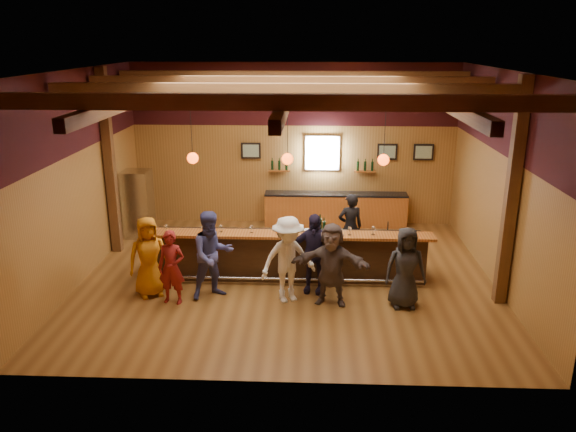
# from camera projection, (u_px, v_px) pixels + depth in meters

# --- Properties ---
(room) EXTENTS (9.04, 9.00, 4.52)m
(room) POSITION_uv_depth(u_px,v_px,m) (287.00, 134.00, 11.64)
(room) COLOR brown
(room) RESTS_ON ground
(bar_counter) EXTENTS (6.30, 1.07, 1.11)m
(bar_counter) POSITION_uv_depth(u_px,v_px,m) (288.00, 253.00, 12.54)
(bar_counter) COLOR black
(bar_counter) RESTS_ON ground
(back_bar_cabinet) EXTENTS (4.00, 0.52, 0.95)m
(back_bar_cabinet) POSITION_uv_depth(u_px,v_px,m) (335.00, 209.00, 15.90)
(back_bar_cabinet) COLOR brown
(back_bar_cabinet) RESTS_ON ground
(window) EXTENTS (0.95, 0.09, 0.95)m
(window) POSITION_uv_depth(u_px,v_px,m) (322.00, 153.00, 15.66)
(window) COLOR silver
(window) RESTS_ON room
(framed_pictures) EXTENTS (5.35, 0.05, 0.45)m
(framed_pictures) POSITION_uv_depth(u_px,v_px,m) (353.00, 152.00, 15.60)
(framed_pictures) COLOR black
(framed_pictures) RESTS_ON room
(wine_shelves) EXTENTS (3.00, 0.18, 0.30)m
(wine_shelves) POSITION_uv_depth(u_px,v_px,m) (322.00, 169.00, 15.72)
(wine_shelves) COLOR brown
(wine_shelves) RESTS_ON room
(pendant_lights) EXTENTS (4.24, 0.24, 1.37)m
(pendant_lights) POSITION_uv_depth(u_px,v_px,m) (287.00, 159.00, 11.73)
(pendant_lights) COLOR black
(pendant_lights) RESTS_ON room
(stainless_fridge) EXTENTS (0.70, 0.70, 1.80)m
(stainless_fridge) POSITION_uv_depth(u_px,v_px,m) (138.00, 204.00, 14.93)
(stainless_fridge) COLOR silver
(stainless_fridge) RESTS_ON ground
(customer_orange) EXTENTS (0.98, 0.85, 1.69)m
(customer_orange) POSITION_uv_depth(u_px,v_px,m) (149.00, 257.00, 11.48)
(customer_orange) COLOR #BF6E11
(customer_orange) RESTS_ON ground
(customer_redvest) EXTENTS (0.60, 0.43, 1.52)m
(customer_redvest) POSITION_uv_depth(u_px,v_px,m) (172.00, 267.00, 11.16)
(customer_redvest) COLOR maroon
(customer_redvest) RESTS_ON ground
(customer_denim) EXTENTS (1.12, 1.04, 1.84)m
(customer_denim) POSITION_uv_depth(u_px,v_px,m) (212.00, 255.00, 11.37)
(customer_denim) COLOR #414583
(customer_denim) RESTS_ON ground
(customer_white) EXTENTS (1.33, 1.09, 1.79)m
(customer_white) POSITION_uv_depth(u_px,v_px,m) (288.00, 260.00, 11.20)
(customer_white) COLOR white
(customer_white) RESTS_ON ground
(customer_navy) EXTENTS (1.07, 0.59, 1.72)m
(customer_navy) POSITION_uv_depth(u_px,v_px,m) (313.00, 253.00, 11.62)
(customer_navy) COLOR #201A34
(customer_navy) RESTS_ON ground
(customer_brown) EXTENTS (1.63, 0.75, 1.69)m
(customer_brown) POSITION_uv_depth(u_px,v_px,m) (331.00, 264.00, 11.10)
(customer_brown) COLOR #574945
(customer_brown) RESTS_ON ground
(customer_dark) EXTENTS (0.84, 0.57, 1.65)m
(customer_dark) POSITION_uv_depth(u_px,v_px,m) (405.00, 268.00, 10.98)
(customer_dark) COLOR black
(customer_dark) RESTS_ON ground
(bartender) EXTENTS (0.67, 0.51, 1.64)m
(bartender) POSITION_uv_depth(u_px,v_px,m) (350.00, 227.00, 13.36)
(bartender) COLOR black
(bartender) RESTS_ON ground
(ice_bucket) EXTENTS (0.24, 0.24, 0.26)m
(ice_bucket) POSITION_uv_depth(u_px,v_px,m) (285.00, 228.00, 12.02)
(ice_bucket) COLOR brown
(ice_bucket) RESTS_ON bar_counter
(bottle_a) EXTENTS (0.07, 0.07, 0.34)m
(bottle_a) POSITION_uv_depth(u_px,v_px,m) (324.00, 227.00, 12.04)
(bottle_a) COLOR black
(bottle_a) RESTS_ON bar_counter
(bottle_b) EXTENTS (0.08, 0.08, 0.39)m
(bottle_b) POSITION_uv_depth(u_px,v_px,m) (320.00, 225.00, 12.13)
(bottle_b) COLOR black
(bottle_b) RESTS_ON bar_counter
(glass_a) EXTENTS (0.09, 0.09, 0.19)m
(glass_a) POSITION_uv_depth(u_px,v_px,m) (166.00, 227.00, 12.04)
(glass_a) COLOR silver
(glass_a) RESTS_ON bar_counter
(glass_b) EXTENTS (0.08, 0.08, 0.17)m
(glass_b) POSITION_uv_depth(u_px,v_px,m) (203.00, 227.00, 12.05)
(glass_b) COLOR silver
(glass_b) RESTS_ON bar_counter
(glass_c) EXTENTS (0.07, 0.07, 0.17)m
(glass_c) POSITION_uv_depth(u_px,v_px,m) (221.00, 227.00, 12.11)
(glass_c) COLOR silver
(glass_c) RESTS_ON bar_counter
(glass_d) EXTENTS (0.07, 0.07, 0.17)m
(glass_d) POSITION_uv_depth(u_px,v_px,m) (251.00, 227.00, 12.07)
(glass_d) COLOR silver
(glass_d) RESTS_ON bar_counter
(glass_e) EXTENTS (0.09, 0.09, 0.20)m
(glass_e) POSITION_uv_depth(u_px,v_px,m) (278.00, 226.00, 12.08)
(glass_e) COLOR silver
(glass_e) RESTS_ON bar_counter
(glass_f) EXTENTS (0.08, 0.08, 0.19)m
(glass_f) POSITION_uv_depth(u_px,v_px,m) (330.00, 227.00, 12.02)
(glass_f) COLOR silver
(glass_f) RESTS_ON bar_counter
(glass_g) EXTENTS (0.08, 0.08, 0.18)m
(glass_g) POSITION_uv_depth(u_px,v_px,m) (350.00, 229.00, 11.92)
(glass_g) COLOR silver
(glass_g) RESTS_ON bar_counter
(glass_h) EXTENTS (0.09, 0.09, 0.19)m
(glass_h) POSITION_uv_depth(u_px,v_px,m) (373.00, 228.00, 11.94)
(glass_h) COLOR silver
(glass_h) RESTS_ON bar_counter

